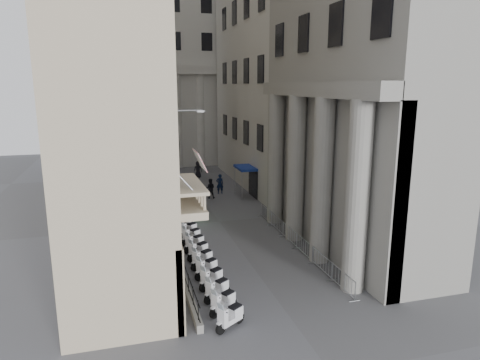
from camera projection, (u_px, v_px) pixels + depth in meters
The scene contains 31 objects.
far_building at pixel (171, 52), 57.95m from camera, with size 22.00×10.00×30.00m, color beige.
iron_fence at pixel (167, 231), 31.88m from camera, with size 0.30×28.00×1.40m, color black, non-canonical shape.
blue_awning at pixel (245, 197), 41.62m from camera, with size 1.60×3.00×3.00m, color navy, non-canonical shape.
flag at pixel (203, 321), 19.74m from camera, with size 1.00×1.40×8.20m, color #9E0C11, non-canonical shape.
scooter_0 at pixel (231, 328), 19.17m from camera, with size 0.56×1.40×1.50m, color white, non-canonical shape.
scooter_1 at pixel (224, 313), 20.44m from camera, with size 0.56×1.40×1.50m, color white, non-canonical shape.
scooter_2 at pixel (218, 300), 21.71m from camera, with size 0.56×1.40×1.50m, color white, non-canonical shape.
scooter_3 at pixel (212, 288), 22.98m from camera, with size 0.56×1.40×1.50m, color white, non-canonical shape.
scooter_4 at pixel (207, 277), 24.24m from camera, with size 0.56×1.40×1.50m, color white, non-canonical shape.
scooter_5 at pixel (203, 268), 25.51m from camera, with size 0.56×1.40×1.50m, color white, non-canonical shape.
scooter_6 at pixel (199, 259), 26.78m from camera, with size 0.56×1.40×1.50m, color white, non-canonical shape.
scooter_7 at pixel (195, 251), 28.05m from camera, with size 0.56×1.40×1.50m, color white, non-canonical shape.
scooter_8 at pixel (192, 244), 29.32m from camera, with size 0.56×1.40×1.50m, color white, non-canonical shape.
scooter_9 at pixel (189, 237), 30.59m from camera, with size 0.56×1.40×1.50m, color white, non-canonical shape.
scooter_10 at pixel (186, 231), 31.86m from camera, with size 0.56×1.40×1.50m, color white, non-canonical shape.
scooter_11 at pixel (183, 226), 33.13m from camera, with size 0.56×1.40×1.50m, color white, non-canonical shape.
scooter_12 at pixel (181, 221), 34.40m from camera, with size 0.56×1.40×1.50m, color white, non-canonical shape.
scooter_13 at pixel (179, 216), 35.67m from camera, with size 0.56×1.40×1.50m, color white, non-canonical shape.
scooter_14 at pixel (177, 211), 36.94m from camera, with size 0.56×1.40×1.50m, color white, non-canonical shape.
barrier_0 at pixel (343, 291), 22.64m from camera, with size 0.60×2.40×1.10m, color #A4A6AB, non-canonical shape.
barrier_1 at pixel (322, 272), 24.99m from camera, with size 0.60×2.40×1.10m, color #A4A6AB, non-canonical shape.
barrier_2 at pixel (304, 255), 27.34m from camera, with size 0.60×2.40×1.10m, color #A4A6AB, non-canonical shape.
barrier_3 at pixel (289, 242), 29.69m from camera, with size 0.60×2.40×1.10m, color #A4A6AB, non-canonical shape.
barrier_4 at pixel (277, 230), 32.04m from camera, with size 0.60×2.40×1.10m, color #A4A6AB, non-canonical shape.
barrier_5 at pixel (266, 221), 34.39m from camera, with size 0.60×2.40×1.10m, color #A4A6AB, non-canonical shape.
security_tent at pixel (172, 177), 38.35m from camera, with size 3.81×3.81×3.10m.
street_lamp at pixel (174, 156), 32.86m from camera, with size 2.88×0.43×8.83m.
info_kiosk at pixel (184, 211), 34.17m from camera, with size 0.48×0.78×1.60m.
pedestrian_a at pixel (220, 184), 42.72m from camera, with size 0.73×0.48×2.00m, color #0D1936.
pedestrian_b at pixel (210, 188), 41.00m from camera, with size 0.93×0.73×1.92m, color black.
pedestrian_c at pixel (198, 170), 50.05m from camera, with size 0.96×0.63×1.97m, color black.
Camera 1 is at (-7.14, -12.65, 10.67)m, focal length 32.00 mm.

